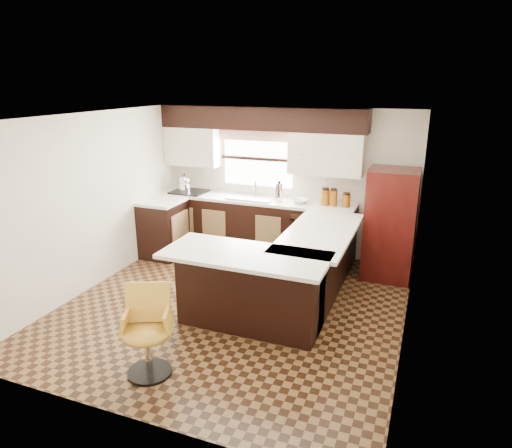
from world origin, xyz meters
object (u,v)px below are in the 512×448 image
at_px(peninsula_long, 315,266).
at_px(peninsula_return, 250,290).
at_px(refrigerator, 390,224).
at_px(bar_chair, 147,334).

relative_size(peninsula_long, peninsula_return, 1.18).
bearing_deg(refrigerator, peninsula_long, -127.80).
bearing_deg(bar_chair, refrigerator, 35.48).
relative_size(peninsula_return, refrigerator, 1.02).
distance_m(peninsula_long, peninsula_return, 1.11).
distance_m(peninsula_return, bar_chair, 1.38).
xyz_separation_m(peninsula_return, bar_chair, (-0.58, -1.25, 0.00)).
distance_m(peninsula_return, refrigerator, 2.49).
bearing_deg(refrigerator, peninsula_return, -123.54).
xyz_separation_m(peninsula_return, refrigerator, (1.36, 2.05, 0.36)).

